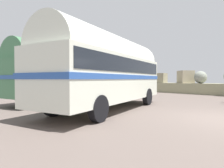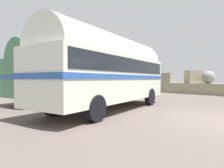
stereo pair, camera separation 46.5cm
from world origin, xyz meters
name	(u,v)px [view 1 (the left image)]	position (x,y,z in m)	size (l,w,h in m)	color
vintage_coach	(109,69)	(-4.81, -1.55, 2.05)	(4.91, 8.90, 3.70)	black
second_coach	(68,71)	(-9.45, -1.14, 2.05)	(4.60, 8.91, 3.70)	black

